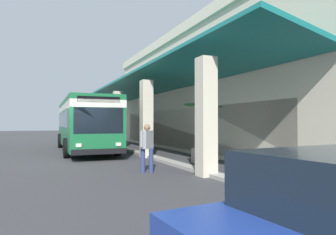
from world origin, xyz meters
TOP-DOWN VIEW (x-y plane):
  - ground at (0.00, 8.00)m, footprint 120.00×120.00m
  - curb_strip at (-2.85, 3.45)m, footprint 27.96×0.50m
  - plaza_building at (-2.85, 13.08)m, footprint 23.60×17.27m
  - transit_bus at (-4.92, 0.93)m, footprint 11.27×3.03m
  - pedestrian at (4.44, 1.72)m, footprint 0.49×0.61m
  - potted_palm at (3.01, 4.83)m, footprint 1.86×1.86m

SIDE VIEW (x-z plane):
  - ground at x=0.00m, z-range 0.00..0.00m
  - curb_strip at x=-2.85m, z-range 0.00..0.12m
  - potted_palm at x=3.01m, z-range -0.60..2.06m
  - pedestrian at x=4.44m, z-range 0.11..1.81m
  - transit_bus at x=-4.92m, z-range 0.18..3.52m
  - plaza_building at x=-2.85m, z-range 0.00..7.71m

